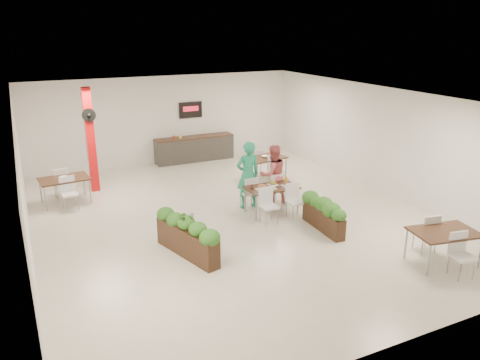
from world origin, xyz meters
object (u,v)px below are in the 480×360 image
red_column (90,139)px  side_table_a (64,182)px  side_table_c (444,236)px  main_table (271,191)px  side_table_b (265,160)px  service_counter (194,148)px  diner_man (248,175)px  planter_left (187,234)px  diner_woman (273,174)px  planter_right (324,212)px

red_column → side_table_a: (-0.94, -0.76, -1.00)m
red_column → side_table_c: size_ratio=1.92×
main_table → side_table_b: size_ratio=0.98×
service_counter → side_table_b: bearing=-66.8°
side_table_c → side_table_a: bearing=143.7°
diner_man → planter_left: size_ratio=0.96×
side_table_c → diner_woman: bearing=117.9°
diner_man → side_table_c: bearing=116.4°
main_table → planter_right: 1.68m
planter_right → side_table_a: (-5.63, 4.78, 0.16)m
service_counter → diner_man: service_counter is taller
planter_left → side_table_c: size_ratio=1.20×
side_table_c → red_column: bearing=136.8°
side_table_c → diner_man: bearing=126.2°
service_counter → main_table: service_counter is taller
diner_woman → planter_left: diner_woman is taller
diner_woman → red_column: bearing=-36.1°
side_table_a → side_table_b: 6.30m
service_counter → diner_man: 5.23m
red_column → side_table_c: red_column is taller
diner_man → side_table_a: bearing=-28.6°
red_column → diner_man: bearing=-42.3°
service_counter → side_table_c: size_ratio=1.80×
planter_left → side_table_a: bearing=114.2°
main_table → side_table_c: size_ratio=0.98×
red_column → side_table_a: bearing=-141.2°
red_column → side_table_c: (5.97, -8.10, -1.00)m
service_counter → planter_left: (-2.87, -7.25, 0.03)m
diner_man → side_table_b: diner_man is taller
main_table → diner_man: bearing=120.8°
planter_right → side_table_c: 2.87m
side_table_b → side_table_c: 6.88m
planter_left → planter_right: planter_left is taller
main_table → planter_right: bearing=-67.9°
planter_left → side_table_a: (-2.07, 4.63, 0.12)m
side_table_a → diner_woman: bearing=-30.9°
main_table → diner_man: (-0.39, 0.65, 0.32)m
side_table_a → side_table_c: size_ratio=0.99×
diner_woman → side_table_b: size_ratio=1.03×
diner_woman → side_table_b: diner_woman is taller
service_counter → main_table: (0.06, -5.86, 0.14)m
service_counter → planter_left: bearing=-111.6°
planter_left → side_table_b: planter_left is taller
main_table → side_table_a: bearing=147.1°
service_counter → diner_woman: service_counter is taller
planter_right → side_table_a: 7.39m
side_table_b → side_table_c: bearing=-94.6°
main_table → red_column: bearing=135.5°
main_table → side_table_a: 5.95m
red_column → main_table: (4.06, -3.99, -1.01)m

